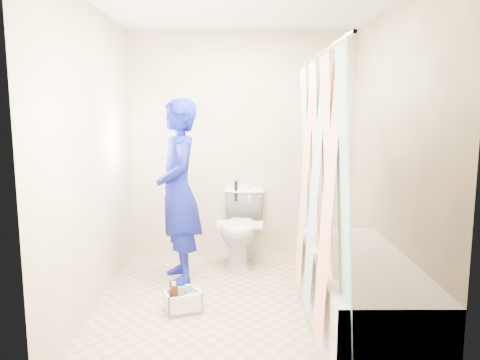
{
  "coord_description": "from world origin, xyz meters",
  "views": [
    {
      "loc": [
        -0.04,
        -3.7,
        1.58
      ],
      "look_at": [
        -0.03,
        0.37,
        0.96
      ],
      "focal_mm": 35.0,
      "sensor_mm": 36.0,
      "label": 1
    }
  ],
  "objects_px": {
    "plumber": "(178,191)",
    "bathtub": "(360,289)",
    "cleaning_caddy": "(184,302)",
    "toilet": "(241,228)"
  },
  "relations": [
    {
      "from": "plumber",
      "to": "bathtub",
      "type": "bearing_deg",
      "value": 40.37
    },
    {
      "from": "bathtub",
      "to": "plumber",
      "type": "distance_m",
      "value": 1.8
    },
    {
      "from": "bathtub",
      "to": "cleaning_caddy",
      "type": "xyz_separation_m",
      "value": [
        -1.32,
        0.22,
        -0.19
      ]
    },
    {
      "from": "toilet",
      "to": "cleaning_caddy",
      "type": "distance_m",
      "value": 1.28
    },
    {
      "from": "bathtub",
      "to": "cleaning_caddy",
      "type": "relative_size",
      "value": 5.35
    },
    {
      "from": "cleaning_caddy",
      "to": "toilet",
      "type": "bearing_deg",
      "value": 49.85
    },
    {
      "from": "bathtub",
      "to": "cleaning_caddy",
      "type": "height_order",
      "value": "bathtub"
    },
    {
      "from": "toilet",
      "to": "bathtub",
      "type": "bearing_deg",
      "value": -50.26
    },
    {
      "from": "plumber",
      "to": "cleaning_caddy",
      "type": "xyz_separation_m",
      "value": [
        0.12,
        -0.7,
        -0.76
      ]
    },
    {
      "from": "toilet",
      "to": "plumber",
      "type": "xyz_separation_m",
      "value": [
        -0.57,
        -0.46,
        0.46
      ]
    }
  ]
}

